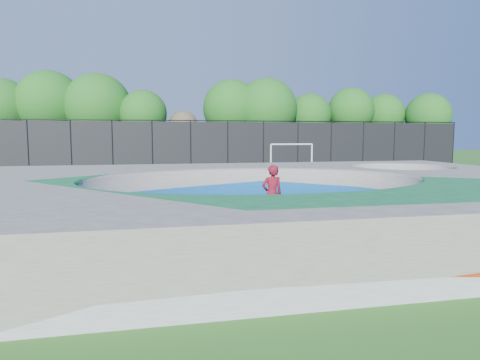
# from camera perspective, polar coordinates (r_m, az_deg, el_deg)

# --- Properties ---
(ground) EXTENTS (120.00, 120.00, 0.00)m
(ground) POSITION_cam_1_polar(r_m,az_deg,el_deg) (13.92, 2.01, -5.79)
(ground) COLOR #255E1A
(ground) RESTS_ON ground
(skate_deck) EXTENTS (22.00, 14.00, 1.50)m
(skate_deck) POSITION_cam_1_polar(r_m,az_deg,el_deg) (13.79, 2.02, -2.73)
(skate_deck) COLOR gray
(skate_deck) RESTS_ON ground
(skater) EXTENTS (0.75, 0.54, 1.91)m
(skater) POSITION_cam_1_polar(r_m,az_deg,el_deg) (13.66, 4.29, -1.97)
(skater) COLOR red
(skater) RESTS_ON ground
(skateboard) EXTENTS (0.80, 0.33, 0.05)m
(skateboard) POSITION_cam_1_polar(r_m,az_deg,el_deg) (13.81, 4.26, -5.79)
(skateboard) COLOR black
(skateboard) RESTS_ON ground
(soccer_goal) EXTENTS (3.36, 0.12, 2.22)m
(soccer_goal) POSITION_cam_1_polar(r_m,az_deg,el_deg) (32.46, 6.89, 3.66)
(soccer_goal) COLOR silver
(soccer_goal) RESTS_ON ground
(fence) EXTENTS (48.09, 0.09, 4.04)m
(fence) POSITION_cam_1_polar(r_m,az_deg,el_deg) (34.39, -6.59, 4.72)
(fence) COLOR black
(fence) RESTS_ON ground
(treeline) EXTENTS (52.66, 7.42, 8.44)m
(treeline) POSITION_cam_1_polar(r_m,az_deg,el_deg) (39.55, -12.66, 9.16)
(treeline) COLOR #462C23
(treeline) RESTS_ON ground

